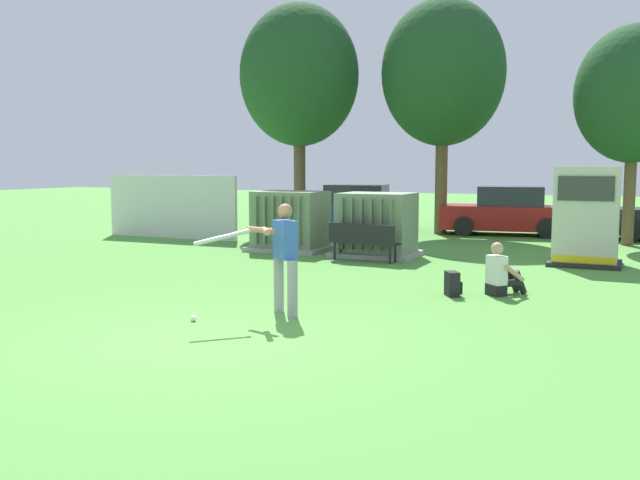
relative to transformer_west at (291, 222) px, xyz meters
name	(u,v)px	position (x,y,z in m)	size (l,w,h in m)	color
ground_plane	(205,339)	(3.32, -9.13, -0.79)	(96.00, 96.00, 0.00)	#51933D
fence_panel	(172,207)	(-4.95, 1.37, 0.21)	(4.80, 0.12, 2.00)	silver
transformer_west	(291,222)	(0.00, 0.00, 0.00)	(2.10, 1.70, 1.62)	#9E9B93
transformer_mid_west	(377,225)	(2.53, -0.12, 0.00)	(2.10, 1.70, 1.62)	#9E9B93
generator_enclosure	(586,217)	(7.52, 0.37, 0.35)	(1.60, 1.40, 2.30)	#262626
park_bench	(363,239)	(2.57, -1.21, -0.25)	(1.84, 0.65, 0.92)	black
batter	(282,253)	(3.57, -7.36, 0.19)	(1.18, 1.43, 1.74)	gray
sports_ball	(193,318)	(2.57, -8.32, -0.74)	(0.09, 0.09, 0.09)	white
seated_spectator	(501,274)	(6.39, -4.25, -0.41)	(0.73, 0.75, 0.96)	black
backpack	(453,284)	(5.62, -4.71, -0.57)	(0.36, 0.38, 0.44)	black
tree_left	(299,76)	(-2.22, 5.10, 4.59)	(4.11, 4.11, 7.85)	brown
tree_center_left	(443,73)	(2.55, 6.21, 4.56)	(4.08, 4.08, 7.80)	brown
tree_center_right	(634,95)	(8.37, 5.16, 3.53)	(3.30, 3.30, 6.30)	brown
parked_car_leftmost	(354,208)	(-0.76, 6.59, -0.04)	(4.41, 2.38, 1.62)	navy
parked_car_left_of_center	(507,212)	(4.66, 6.82, -0.04)	(4.38, 2.32, 1.62)	maroon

